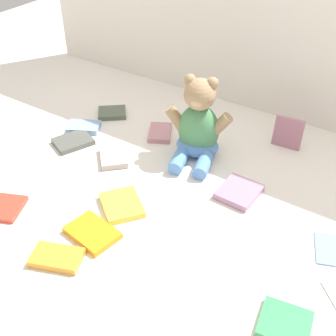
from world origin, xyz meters
TOP-DOWN VIEW (x-y plane):
  - ground_plane at (0.00, 0.00)m, footprint 3.20×3.20m
  - backdrop_drape at (0.00, 0.47)m, footprint 1.80×0.03m
  - teddy_bear at (-0.06, 0.12)m, footprint 0.20×0.20m
  - book_case_0 at (-0.40, -0.04)m, footprint 0.12×0.14m
  - book_case_1 at (-0.11, -0.41)m, footprint 0.13×0.10m
  - book_case_3 at (-0.24, -0.04)m, footprint 0.13×0.13m
  - book_case_4 at (0.15, 0.30)m, footprint 0.09×0.02m
  - book_case_5 at (-0.21, 0.14)m, footprint 0.11×0.12m
  - book_case_6 at (0.13, 0.01)m, footprint 0.10×0.11m
  - book_case_7 at (-0.41, 0.16)m, footprint 0.12×0.12m
  - book_case_9 at (0.37, -0.29)m, footprint 0.11×0.10m
  - book_case_10 at (-0.10, -0.31)m, footprint 0.13×0.10m
  - book_case_11 at (-0.43, 0.04)m, footprint 0.12×0.11m
  - book_case_12 at (-0.10, -0.19)m, footprint 0.15×0.14m
  - book_case_13 at (-0.34, -0.36)m, footprint 0.13×0.12m

SIDE VIEW (x-z plane):
  - ground_plane at x=0.00m, z-range 0.00..0.00m
  - book_case_13 at x=-0.34m, z-range 0.00..0.01m
  - book_case_9 at x=0.37m, z-range 0.00..0.01m
  - book_case_7 at x=-0.41m, z-range 0.00..0.02m
  - book_case_5 at x=-0.21m, z-range 0.00..0.02m
  - book_case_0 at x=-0.40m, z-range 0.00..0.02m
  - book_case_10 at x=-0.10m, z-range 0.00..0.02m
  - book_case_12 at x=-0.10m, z-range 0.00..0.02m
  - book_case_11 at x=-0.43m, z-range 0.00..0.02m
  - book_case_3 at x=-0.24m, z-range 0.00..0.02m
  - book_case_1 at x=-0.11m, z-range 0.00..0.02m
  - book_case_6 at x=0.13m, z-range 0.00..0.02m
  - book_case_4 at x=0.15m, z-range 0.00..0.10m
  - teddy_bear at x=-0.06m, z-range -0.03..0.21m
  - backdrop_drape at x=0.00m, z-range 0.00..0.71m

